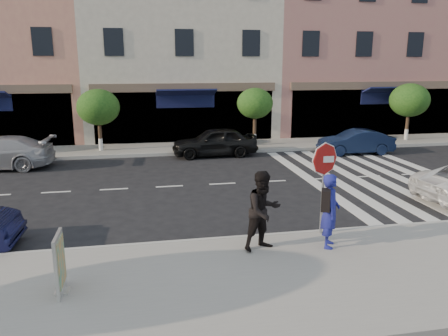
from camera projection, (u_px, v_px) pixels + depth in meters
ground at (247, 220)px, 12.70m from camera, size 120.00×120.00×0.00m
sidewalk_near at (290, 279)px, 9.10m from camera, size 60.00×4.50×0.15m
sidewalk_far at (199, 147)px, 23.19m from camera, size 60.00×3.00×0.15m
building_centre at (177, 46)px, 27.55m from camera, size 11.00×9.00×11.00m
building_east_mid at (355, 32)px, 29.47m from camera, size 13.00×9.00×13.00m
street_tree_wb at (98, 107)px, 21.58m from camera, size 2.10×2.10×3.06m
street_tree_c at (255, 104)px, 23.00m from camera, size 1.90×1.90×3.04m
street_tree_ea at (409, 100)px, 24.61m from camera, size 2.20×2.20×3.19m
stop_sign at (324, 168)px, 10.94m from camera, size 0.85×0.11×2.40m
photographer at (330, 211)px, 10.35m from camera, size 0.66×0.77×1.80m
walker at (263, 211)px, 10.19m from camera, size 1.12×1.01×1.91m
poster_board at (60, 265)px, 8.30m from camera, size 0.27×0.78×1.19m
car_far_mid at (215, 142)px, 21.30m from camera, size 4.16×1.75×1.40m
car_far_right at (356, 142)px, 21.81m from camera, size 3.74×1.43×1.22m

